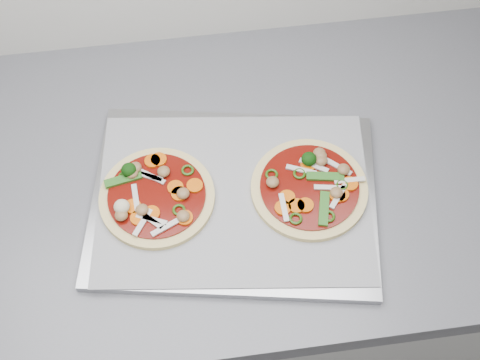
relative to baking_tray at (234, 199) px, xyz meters
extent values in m
cube|color=#929397|center=(0.00, 0.00, 0.00)|extent=(0.49, 0.40, 0.01)
cube|color=gray|center=(0.00, 0.00, 0.01)|extent=(0.45, 0.35, 0.00)
cylinder|color=#D9C279|center=(-0.12, 0.01, 0.01)|extent=(0.24, 0.24, 0.01)
cylinder|color=maroon|center=(-0.12, 0.01, 0.02)|extent=(0.20, 0.20, 0.00)
cube|color=beige|center=(-0.11, -0.05, 0.02)|extent=(0.05, 0.03, 0.00)
torus|color=#23490E|center=(-0.07, 0.05, 0.02)|extent=(0.03, 0.03, 0.00)
cylinder|color=orange|center=(-0.15, -0.01, 0.02)|extent=(0.03, 0.03, 0.00)
ellipsoid|color=brown|center=(-0.14, -0.02, 0.03)|extent=(0.03, 0.03, 0.01)
cube|color=beige|center=(-0.15, 0.01, 0.02)|extent=(0.01, 0.05, 0.00)
cube|color=beige|center=(-0.14, -0.04, 0.02)|extent=(0.03, 0.04, 0.00)
cube|color=beige|center=(-0.12, 0.04, 0.02)|extent=(0.04, 0.03, 0.00)
ellipsoid|color=brown|center=(-0.10, 0.05, 0.03)|extent=(0.03, 0.03, 0.01)
ellipsoid|color=#C6BC94|center=(-0.17, -0.01, 0.03)|extent=(0.03, 0.03, 0.02)
cylinder|color=orange|center=(-0.08, -0.04, 0.02)|extent=(0.03, 0.03, 0.00)
torus|color=#23490E|center=(-0.09, -0.02, 0.02)|extent=(0.03, 0.03, 0.00)
cylinder|color=orange|center=(-0.09, 0.02, 0.02)|extent=(0.03, 0.03, 0.00)
cube|color=beige|center=(-0.13, 0.04, 0.02)|extent=(0.05, 0.03, 0.00)
cylinder|color=orange|center=(-0.11, 0.07, 0.02)|extent=(0.03, 0.03, 0.00)
cylinder|color=orange|center=(-0.12, 0.07, 0.02)|extent=(0.03, 0.03, 0.00)
ellipsoid|color=brown|center=(-0.17, -0.02, 0.03)|extent=(0.03, 0.03, 0.01)
ellipsoid|color=brown|center=(-0.15, 0.05, 0.03)|extent=(0.02, 0.02, 0.01)
ellipsoid|color=#103908|center=(-0.16, 0.05, 0.03)|extent=(0.03, 0.03, 0.02)
cube|color=beige|center=(-0.13, -0.03, 0.02)|extent=(0.05, 0.03, 0.00)
torus|color=#23490E|center=(-0.16, 0.05, 0.02)|extent=(0.02, 0.02, 0.00)
cylinder|color=orange|center=(-0.06, 0.02, 0.02)|extent=(0.03, 0.03, 0.00)
ellipsoid|color=brown|center=(-0.08, 0.00, 0.03)|extent=(0.02, 0.02, 0.01)
cylinder|color=orange|center=(-0.13, -0.02, 0.02)|extent=(0.03, 0.03, 0.00)
cylinder|color=orange|center=(-0.15, -0.03, 0.02)|extent=(0.04, 0.04, 0.00)
ellipsoid|color=brown|center=(-0.15, 0.06, 0.03)|extent=(0.02, 0.02, 0.01)
cube|color=beige|center=(-0.13, -0.03, 0.02)|extent=(0.04, 0.04, 0.00)
cube|color=#2B6C1C|center=(-0.17, 0.04, 0.02)|extent=(0.06, 0.02, 0.00)
cylinder|color=orange|center=(-0.08, 0.01, 0.02)|extent=(0.04, 0.04, 0.00)
ellipsoid|color=brown|center=(-0.08, -0.04, 0.03)|extent=(0.03, 0.03, 0.01)
cylinder|color=#D9C279|center=(0.12, -0.01, 0.01)|extent=(0.21, 0.21, 0.01)
cylinder|color=maroon|center=(0.12, -0.01, 0.02)|extent=(0.17, 0.17, 0.00)
cylinder|color=orange|center=(0.09, -0.04, 0.02)|extent=(0.04, 0.04, 0.00)
torus|color=#23490E|center=(0.10, 0.02, 0.02)|extent=(0.03, 0.03, 0.00)
cylinder|color=orange|center=(0.15, -0.03, 0.02)|extent=(0.03, 0.03, 0.00)
cylinder|color=orange|center=(0.07, -0.04, 0.02)|extent=(0.04, 0.04, 0.00)
ellipsoid|color=brown|center=(0.15, -0.03, 0.03)|extent=(0.03, 0.03, 0.01)
torus|color=#23490E|center=(0.06, 0.02, 0.02)|extent=(0.03, 0.03, 0.00)
cube|color=#2B6C1C|center=(0.13, -0.05, 0.02)|extent=(0.03, 0.06, 0.00)
ellipsoid|color=brown|center=(0.06, 0.01, 0.03)|extent=(0.03, 0.03, 0.01)
cube|color=beige|center=(0.15, -0.01, 0.02)|extent=(0.05, 0.02, 0.00)
cube|color=beige|center=(0.07, -0.04, 0.02)|extent=(0.01, 0.05, 0.00)
ellipsoid|color=brown|center=(0.14, 0.03, 0.03)|extent=(0.02, 0.02, 0.01)
ellipsoid|color=brown|center=(0.14, 0.05, 0.03)|extent=(0.03, 0.03, 0.01)
cylinder|color=orange|center=(0.16, -0.03, 0.02)|extent=(0.03, 0.03, 0.00)
torus|color=#23490E|center=(0.17, -0.01, 0.02)|extent=(0.02, 0.02, 0.00)
ellipsoid|color=brown|center=(0.14, 0.04, 0.03)|extent=(0.02, 0.02, 0.01)
torus|color=#23490E|center=(0.08, -0.06, 0.02)|extent=(0.03, 0.03, 0.00)
cube|color=beige|center=(0.16, -0.03, 0.02)|extent=(0.04, 0.04, 0.00)
cube|color=#2B6C1C|center=(0.14, 0.01, 0.02)|extent=(0.06, 0.02, 0.00)
ellipsoid|color=brown|center=(0.17, 0.01, 0.03)|extent=(0.03, 0.03, 0.01)
cylinder|color=orange|center=(0.08, -0.02, 0.02)|extent=(0.03, 0.03, 0.00)
cylinder|color=orange|center=(0.12, 0.03, 0.02)|extent=(0.04, 0.04, 0.00)
torus|color=#23490E|center=(0.13, 0.04, 0.02)|extent=(0.02, 0.02, 0.00)
cube|color=beige|center=(0.17, 0.02, 0.02)|extent=(0.04, 0.04, 0.00)
cube|color=beige|center=(0.11, 0.02, 0.02)|extent=(0.05, 0.03, 0.00)
cube|color=beige|center=(0.13, 0.03, 0.02)|extent=(0.04, 0.03, 0.00)
ellipsoid|color=#103908|center=(0.12, 0.04, 0.03)|extent=(0.03, 0.03, 0.02)
cube|color=beige|center=(0.18, -0.01, 0.02)|extent=(0.05, 0.01, 0.00)
torus|color=#23490E|center=(0.13, -0.06, 0.02)|extent=(0.02, 0.02, 0.00)
cylinder|color=orange|center=(0.18, -0.01, 0.02)|extent=(0.03, 0.03, 0.00)
cylinder|color=orange|center=(0.10, -0.04, 0.02)|extent=(0.03, 0.03, 0.00)
camera|label=1|loc=(-0.06, -0.51, 0.90)|focal=50.00mm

